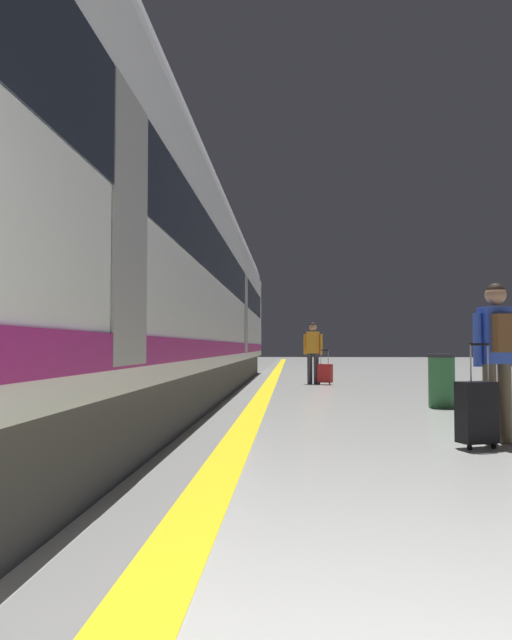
{
  "coord_description": "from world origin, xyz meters",
  "views": [
    {
      "loc": [
        -0.53,
        -0.58,
        1.03
      ],
      "look_at": [
        -1.0,
        7.54,
        1.39
      ],
      "focal_mm": 34.01,
      "sensor_mm": 36.0,
      "label": 1
    }
  ],
  "objects_px": {
    "suitcase_near": "(476,412)",
    "passenger_mid": "(313,348)",
    "passenger_near": "(498,348)",
    "waste_bin": "(442,381)",
    "high_speed_train": "(125,254)",
    "suitcase_mid": "(325,373)"
  },
  "relations": [
    {
      "from": "passenger_near",
      "to": "suitcase_near",
      "type": "relative_size",
      "value": 1.61
    },
    {
      "from": "suitcase_near",
      "to": "waste_bin",
      "type": "bearing_deg",
      "value": 80.81
    },
    {
      "from": "passenger_near",
      "to": "suitcase_mid",
      "type": "relative_size",
      "value": 1.81
    },
    {
      "from": "waste_bin",
      "to": "passenger_mid",
      "type": "bearing_deg",
      "value": 106.94
    },
    {
      "from": "high_speed_train",
      "to": "waste_bin",
      "type": "bearing_deg",
      "value": 12.1
    },
    {
      "from": "passenger_near",
      "to": "passenger_mid",
      "type": "height_order",
      "value": "passenger_near"
    },
    {
      "from": "suitcase_near",
      "to": "passenger_mid",
      "type": "bearing_deg",
      "value": 96.84
    },
    {
      "from": "passenger_near",
      "to": "suitcase_near",
      "type": "height_order",
      "value": "passenger_near"
    },
    {
      "from": "passenger_mid",
      "to": "suitcase_mid",
      "type": "bearing_deg",
      "value": -39.21
    },
    {
      "from": "suitcase_mid",
      "to": "waste_bin",
      "type": "xyz_separation_m",
      "value": [
        1.63,
        -6.13,
        0.15
      ]
    },
    {
      "from": "high_speed_train",
      "to": "passenger_mid",
      "type": "bearing_deg",
      "value": 66.66
    },
    {
      "from": "passenger_mid",
      "to": "waste_bin",
      "type": "xyz_separation_m",
      "value": [
        1.95,
        -6.39,
        -0.53
      ]
    },
    {
      "from": "passenger_mid",
      "to": "waste_bin",
      "type": "distance_m",
      "value": 6.71
    },
    {
      "from": "suitcase_near",
      "to": "waste_bin",
      "type": "distance_m",
      "value": 4.24
    },
    {
      "from": "suitcase_mid",
      "to": "waste_bin",
      "type": "relative_size",
      "value": 1.05
    },
    {
      "from": "high_speed_train",
      "to": "passenger_near",
      "type": "bearing_deg",
      "value": -29.75
    },
    {
      "from": "suitcase_near",
      "to": "passenger_mid",
      "type": "distance_m",
      "value": 10.68
    },
    {
      "from": "passenger_near",
      "to": "waste_bin",
      "type": "bearing_deg",
      "value": 84.82
    },
    {
      "from": "high_speed_train",
      "to": "waste_bin",
      "type": "distance_m",
      "value": 5.69
    },
    {
      "from": "high_speed_train",
      "to": "passenger_near",
      "type": "height_order",
      "value": "high_speed_train"
    },
    {
      "from": "waste_bin",
      "to": "passenger_near",
      "type": "bearing_deg",
      "value": -95.18
    },
    {
      "from": "passenger_near",
      "to": "suitcase_mid",
      "type": "xyz_separation_m",
      "value": [
        -1.28,
        10.01,
        -0.71
      ]
    }
  ]
}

